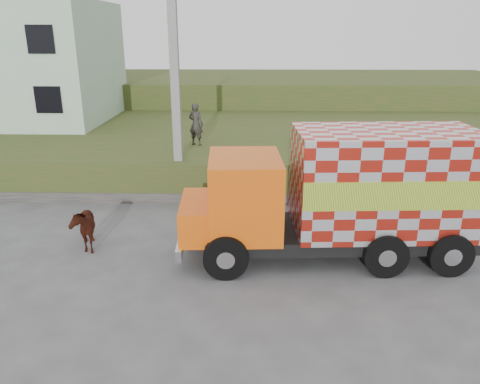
{
  "coord_description": "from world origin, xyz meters",
  "views": [
    {
      "loc": [
        1.69,
        -12.11,
        6.05
      ],
      "look_at": [
        1.35,
        1.62,
        1.3
      ],
      "focal_mm": 35.0,
      "sensor_mm": 36.0,
      "label": 1
    }
  ],
  "objects_px": {
    "pedestrian": "(196,124)",
    "cow": "(82,226)",
    "utility_pole": "(176,90)",
    "cargo_truck": "(344,194)"
  },
  "relations": [
    {
      "from": "pedestrian",
      "to": "cow",
      "type": "bearing_deg",
      "value": 89.54
    },
    {
      "from": "cow",
      "to": "pedestrian",
      "type": "relative_size",
      "value": 0.9
    },
    {
      "from": "utility_pole",
      "to": "cargo_truck",
      "type": "relative_size",
      "value": 0.98
    },
    {
      "from": "utility_pole",
      "to": "pedestrian",
      "type": "bearing_deg",
      "value": 81.15
    },
    {
      "from": "cargo_truck",
      "to": "utility_pole",
      "type": "bearing_deg",
      "value": 135.54
    },
    {
      "from": "cow",
      "to": "pedestrian",
      "type": "bearing_deg",
      "value": 47.79
    },
    {
      "from": "utility_pole",
      "to": "pedestrian",
      "type": "xyz_separation_m",
      "value": [
        0.39,
        2.48,
        -1.7
      ]
    },
    {
      "from": "cargo_truck",
      "to": "pedestrian",
      "type": "bearing_deg",
      "value": 121.29
    },
    {
      "from": "cargo_truck",
      "to": "cow",
      "type": "xyz_separation_m",
      "value": [
        -7.45,
        0.31,
        -1.18
      ]
    },
    {
      "from": "cow",
      "to": "pedestrian",
      "type": "distance_m",
      "value": 7.47
    }
  ]
}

